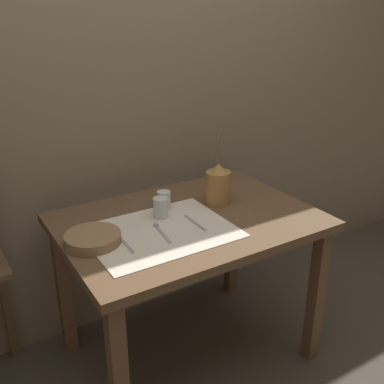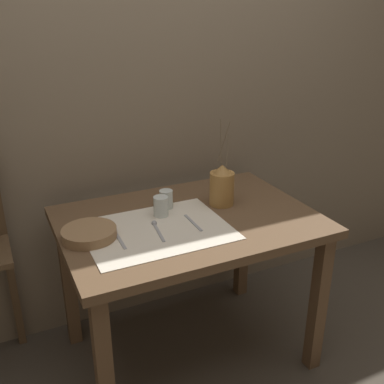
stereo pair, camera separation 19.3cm
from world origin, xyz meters
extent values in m
plane|color=#473F35|center=(0.00, 0.00, 0.00)|extent=(12.00, 12.00, 0.00)
cube|color=#7A6B56|center=(0.00, 0.50, 1.20)|extent=(7.00, 0.06, 2.40)
cube|color=brown|center=(0.00, 0.00, 0.73)|extent=(1.11, 0.79, 0.04)
cube|color=brown|center=(-0.50, -0.33, 0.35)|extent=(0.06, 0.06, 0.71)
cube|color=brown|center=(0.50, -0.33, 0.35)|extent=(0.06, 0.06, 0.71)
cube|color=brown|center=(-0.50, 0.33, 0.35)|extent=(0.06, 0.06, 0.71)
cube|color=brown|center=(0.50, 0.33, 0.35)|extent=(0.06, 0.06, 0.71)
cube|color=brown|center=(-0.75, 0.43, 0.56)|extent=(0.04, 0.04, 1.13)
cube|color=beige|center=(-0.17, -0.05, 0.75)|extent=(0.59, 0.45, 0.00)
cylinder|color=olive|center=(0.20, 0.07, 0.82)|extent=(0.11, 0.11, 0.16)
cone|color=olive|center=(0.20, 0.07, 0.92)|extent=(0.09, 0.09, 0.04)
cylinder|color=brown|center=(0.22, 0.08, 1.04)|extent=(0.04, 0.05, 0.20)
cylinder|color=brown|center=(0.20, 0.08, 1.05)|extent=(0.02, 0.01, 0.21)
cylinder|color=brown|center=(0.22, 0.06, 1.01)|extent=(0.01, 0.01, 0.14)
cylinder|color=#8E6B47|center=(-0.44, 0.00, 0.77)|extent=(0.22, 0.22, 0.04)
cylinder|color=silver|center=(-0.10, 0.07, 0.79)|extent=(0.07, 0.07, 0.09)
cylinder|color=silver|center=(-0.05, 0.14, 0.79)|extent=(0.06, 0.06, 0.08)
cube|color=#939399|center=(-0.34, -0.07, 0.75)|extent=(0.02, 0.17, 0.00)
sphere|color=#939399|center=(-0.33, 0.01, 0.75)|extent=(0.02, 0.02, 0.02)
cube|color=#939399|center=(-0.17, -0.08, 0.75)|extent=(0.03, 0.17, 0.00)
sphere|color=#939399|center=(-0.16, 0.00, 0.75)|extent=(0.02, 0.02, 0.02)
cube|color=#939399|center=(-0.01, -0.06, 0.75)|extent=(0.01, 0.17, 0.00)
camera|label=1|loc=(-0.92, -1.52, 1.61)|focal=42.00mm
camera|label=2|loc=(-0.75, -1.62, 1.61)|focal=42.00mm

